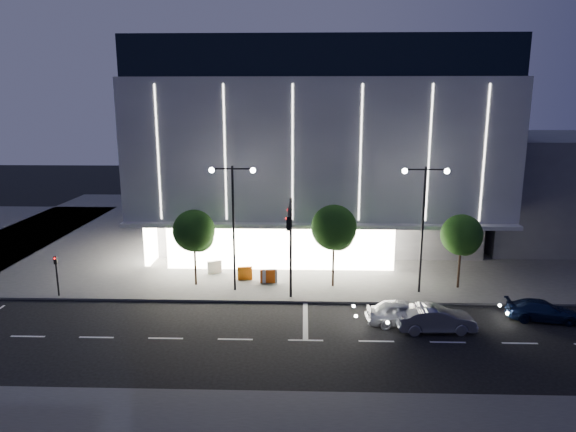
{
  "coord_description": "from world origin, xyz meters",
  "views": [
    {
      "loc": [
        1.83,
        -28.35,
        13.17
      ],
      "look_at": [
        0.7,
        8.5,
        5.0
      ],
      "focal_mm": 32.0,
      "sensor_mm": 36.0,
      "label": 1
    }
  ],
  "objects_px": {
    "street_lamp_west": "(233,210)",
    "barrier_a": "(245,273)",
    "car_lead": "(403,313)",
    "car_second": "(435,319)",
    "tree_right": "(462,237)",
    "barrier_b": "(215,267)",
    "ped_signal_far": "(57,272)",
    "tree_mid": "(334,230)",
    "car_third": "(542,311)",
    "traffic_mast": "(290,233)",
    "barrier_c": "(268,276)",
    "street_lamp_east": "(424,211)",
    "barrier_d": "(270,276)",
    "tree_left": "(194,233)"
  },
  "relations": [
    {
      "from": "tree_left",
      "to": "barrier_d",
      "type": "distance_m",
      "value": 6.35
    },
    {
      "from": "barrier_c",
      "to": "barrier_d",
      "type": "height_order",
      "value": "same"
    },
    {
      "from": "car_lead",
      "to": "barrier_a",
      "type": "distance_m",
      "value": 12.72
    },
    {
      "from": "tree_right",
      "to": "barrier_a",
      "type": "height_order",
      "value": "tree_right"
    },
    {
      "from": "barrier_c",
      "to": "tree_mid",
      "type": "bearing_deg",
      "value": -9.75
    },
    {
      "from": "street_lamp_east",
      "to": "tree_left",
      "type": "xyz_separation_m",
      "value": [
        -15.97,
        1.02,
        -1.92
      ]
    },
    {
      "from": "traffic_mast",
      "to": "street_lamp_east",
      "type": "height_order",
      "value": "street_lamp_east"
    },
    {
      "from": "tree_mid",
      "to": "ped_signal_far",
      "type": "bearing_deg",
      "value": -172.45
    },
    {
      "from": "ped_signal_far",
      "to": "barrier_c",
      "type": "xyz_separation_m",
      "value": [
        14.22,
        3.04,
        -1.24
      ]
    },
    {
      "from": "tree_left",
      "to": "car_lead",
      "type": "distance_m",
      "value": 15.52
    },
    {
      "from": "tree_mid",
      "to": "barrier_b",
      "type": "height_order",
      "value": "tree_mid"
    },
    {
      "from": "traffic_mast",
      "to": "car_second",
      "type": "relative_size",
      "value": 1.54
    },
    {
      "from": "street_lamp_east",
      "to": "barrier_c",
      "type": "height_order",
      "value": "street_lamp_east"
    },
    {
      "from": "car_third",
      "to": "tree_right",
      "type": "bearing_deg",
      "value": 41.96
    },
    {
      "from": "tree_mid",
      "to": "barrier_d",
      "type": "distance_m",
      "value": 5.96
    },
    {
      "from": "car_third",
      "to": "ped_signal_far",
      "type": "bearing_deg",
      "value": 92.65
    },
    {
      "from": "tree_mid",
      "to": "barrier_a",
      "type": "bearing_deg",
      "value": 170.19
    },
    {
      "from": "tree_left",
      "to": "tree_mid",
      "type": "relative_size",
      "value": 0.93
    },
    {
      "from": "street_lamp_east",
      "to": "traffic_mast",
      "type": "bearing_deg",
      "value": -163.52
    },
    {
      "from": "barrier_b",
      "to": "tree_right",
      "type": "bearing_deg",
      "value": -32.72
    },
    {
      "from": "tree_left",
      "to": "tree_mid",
      "type": "distance_m",
      "value": 10.0
    },
    {
      "from": "car_second",
      "to": "barrier_b",
      "type": "xyz_separation_m",
      "value": [
        -14.68,
        9.57,
        -0.11
      ]
    },
    {
      "from": "tree_right",
      "to": "barrier_b",
      "type": "xyz_separation_m",
      "value": [
        -18.09,
        2.54,
        -3.23
      ]
    },
    {
      "from": "traffic_mast",
      "to": "ped_signal_far",
      "type": "bearing_deg",
      "value": 175.85
    },
    {
      "from": "ped_signal_far",
      "to": "barrier_c",
      "type": "relative_size",
      "value": 2.73
    },
    {
      "from": "car_lead",
      "to": "barrier_b",
      "type": "xyz_separation_m",
      "value": [
        -12.95,
        8.71,
        -0.11
      ]
    },
    {
      "from": "street_lamp_east",
      "to": "tree_mid",
      "type": "height_order",
      "value": "street_lamp_east"
    },
    {
      "from": "traffic_mast",
      "to": "barrier_a",
      "type": "bearing_deg",
      "value": 126.22
    },
    {
      "from": "street_lamp_west",
      "to": "car_third",
      "type": "distance_m",
      "value": 20.77
    },
    {
      "from": "street_lamp_east",
      "to": "car_third",
      "type": "xyz_separation_m",
      "value": [
        6.62,
        -4.24,
        -5.34
      ]
    },
    {
      "from": "street_lamp_east",
      "to": "barrier_c",
      "type": "relative_size",
      "value": 8.18
    },
    {
      "from": "street_lamp_east",
      "to": "car_lead",
      "type": "distance_m",
      "value": 7.62
    },
    {
      "from": "ped_signal_far",
      "to": "tree_mid",
      "type": "distance_m",
      "value": 19.35
    },
    {
      "from": "barrier_b",
      "to": "car_second",
      "type": "bearing_deg",
      "value": -57.83
    },
    {
      "from": "barrier_d",
      "to": "tree_left",
      "type": "bearing_deg",
      "value": 178.23
    },
    {
      "from": "street_lamp_west",
      "to": "barrier_a",
      "type": "xyz_separation_m",
      "value": [
        0.47,
        2.15,
        -5.31
      ]
    },
    {
      "from": "traffic_mast",
      "to": "car_third",
      "type": "distance_m",
      "value": 16.31
    },
    {
      "from": "street_lamp_west",
      "to": "car_lead",
      "type": "bearing_deg",
      "value": -25.34
    },
    {
      "from": "car_lead",
      "to": "barrier_c",
      "type": "relative_size",
      "value": 4.04
    },
    {
      "from": "street_lamp_west",
      "to": "car_second",
      "type": "relative_size",
      "value": 1.96
    },
    {
      "from": "car_second",
      "to": "tree_right",
      "type": "bearing_deg",
      "value": -29.01
    },
    {
      "from": "street_lamp_east",
      "to": "barrier_a",
      "type": "xyz_separation_m",
      "value": [
        -12.53,
        2.15,
        -5.31
      ]
    },
    {
      "from": "street_lamp_west",
      "to": "ped_signal_far",
      "type": "bearing_deg",
      "value": -172.87
    },
    {
      "from": "traffic_mast",
      "to": "tree_mid",
      "type": "distance_m",
      "value": 4.82
    },
    {
      "from": "car_lead",
      "to": "car_third",
      "type": "xyz_separation_m",
      "value": [
        8.74,
        0.91,
        -0.14
      ]
    },
    {
      "from": "street_lamp_west",
      "to": "tree_left",
      "type": "bearing_deg",
      "value": 161.06
    },
    {
      "from": "traffic_mast",
      "to": "barrier_c",
      "type": "distance_m",
      "value": 6.32
    },
    {
      "from": "traffic_mast",
      "to": "car_lead",
      "type": "height_order",
      "value": "traffic_mast"
    },
    {
      "from": "street_lamp_west",
      "to": "car_third",
      "type": "bearing_deg",
      "value": -12.2
    },
    {
      "from": "tree_mid",
      "to": "car_third",
      "type": "relative_size",
      "value": 1.45
    }
  ]
}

